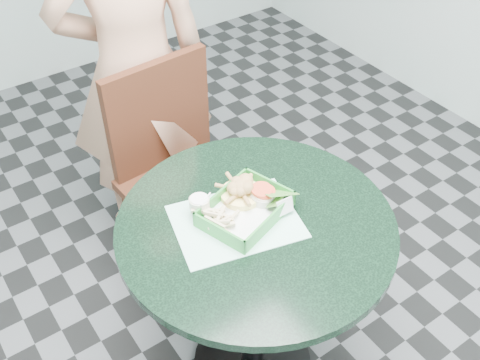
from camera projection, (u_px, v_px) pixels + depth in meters
cafe_table at (255, 264)px, 1.79m from camera, size 0.84×0.84×0.75m
dining_chair at (177, 162)px, 2.24m from camera, size 0.45×0.45×0.93m
diner_person at (132, 49)px, 2.14m from camera, size 0.77×0.60×1.85m
placemat at (236, 226)px, 1.68m from camera, size 0.42×0.35×0.00m
food_basket at (245, 216)px, 1.69m from camera, size 0.26×0.19×0.05m
crab_sandwich at (248, 193)px, 1.71m from camera, size 0.13×0.13×0.08m
fries_pile at (217, 212)px, 1.67m from camera, size 0.14×0.15×0.04m
sauce_ramekin at (203, 198)px, 1.70m from camera, size 0.06×0.06×0.03m
garnish_cup at (271, 204)px, 1.69m from camera, size 0.12×0.11×0.05m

